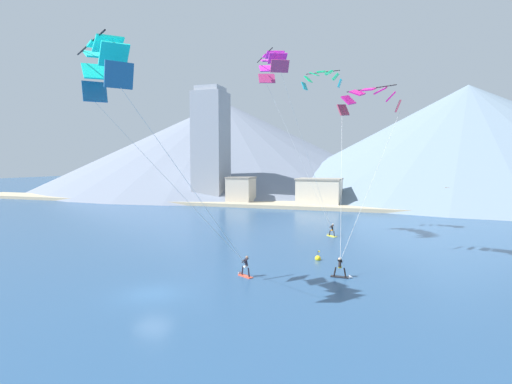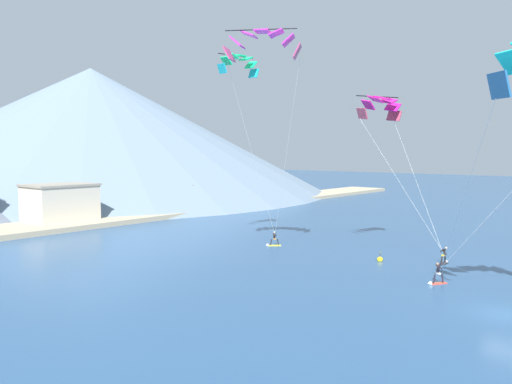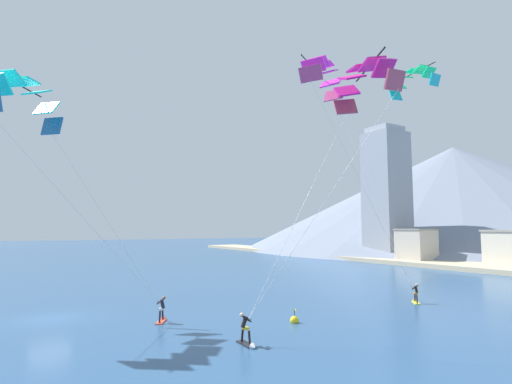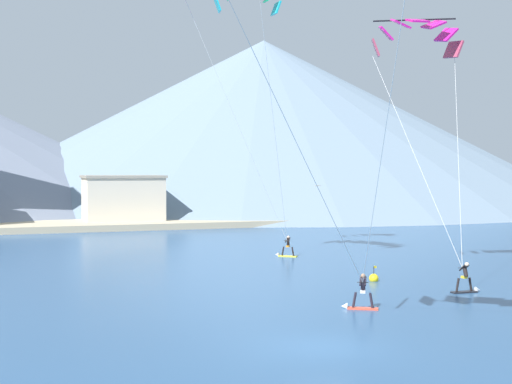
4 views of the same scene
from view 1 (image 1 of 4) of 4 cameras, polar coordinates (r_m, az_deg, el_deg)
name	(u,v)px [view 1 (image 1 of 4)]	position (r m, az deg, el deg)	size (l,w,h in m)	color
ground_plane	(153,294)	(29.74, -14.52, -13.89)	(400.00, 400.00, 0.00)	navy
kitesurfer_near_lead	(244,270)	(32.91, -1.72, -11.05)	(1.70, 1.24, 1.75)	#E54C33
kitesurfer_near_trail	(331,233)	(50.95, 10.63, -5.72)	(1.57, 1.45, 1.66)	yellow
kitesurfer_mid_center	(343,271)	(33.17, 12.26, -11.01)	(1.75, 0.63, 1.74)	black
parafoil_kite_near_lead	(104,64)	(28.18, -20.87, 16.76)	(9.61, 10.88, 15.39)	#226096
parafoil_kite_near_trail	(272,64)	(49.04, 2.37, 17.80)	(9.22, 7.29, 20.54)	#C13E74
parafoil_kite_mid_center	(369,99)	(39.81, 15.84, 12.72)	(5.91, 8.96, 14.94)	#AF3D57
parafoil_kite_distant_high_outer	(322,78)	(54.86, 9.38, 15.83)	(5.27, 1.84, 2.30)	#17B0C0
race_marker_buoy	(318,258)	(38.57, 8.83, -9.35)	(0.56, 0.56, 1.02)	yellow
shoreline_strip	(309,206)	(82.58, 7.53, -1.95)	(180.00, 10.00, 0.70)	tan
shore_building_harbour_front	(241,191)	(87.60, -2.17, 0.20)	(5.57, 5.27, 6.05)	#B7AD9E
shore_building_promenade_mid	(469,199)	(85.66, 28.13, -0.88)	(9.09, 5.75, 4.59)	beige
shore_building_quay_east	(319,192)	(84.54, 9.04, -0.05)	(9.14, 7.20, 5.90)	beige
highrise_tower	(211,146)	(92.83, -6.46, 6.54)	(7.00, 7.00, 26.37)	gray
mountain_peak_west_ridge	(467,140)	(133.79, 27.88, 6.63)	(120.92, 120.92, 31.87)	slate
mountain_peak_central_summit	(224,145)	(149.85, -4.59, 6.73)	(129.96, 129.96, 31.51)	slate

